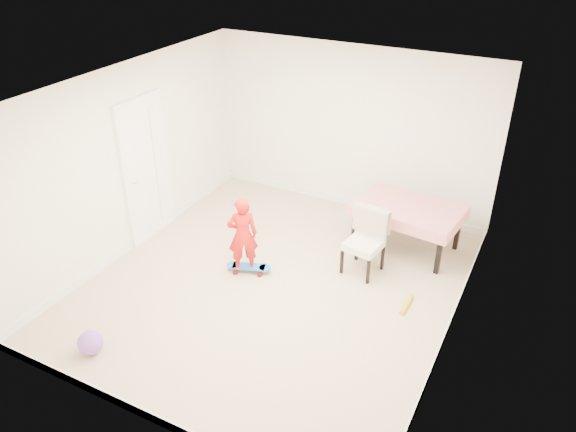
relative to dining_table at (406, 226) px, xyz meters
The scene contains 17 objects.
ground 2.10m from the dining_table, 126.62° to the right, with size 5.00×5.00×0.00m, color tan.
ceiling 3.06m from the dining_table, 126.62° to the right, with size 4.50×5.00×0.04m, color white.
wall_back 1.77m from the dining_table, 146.59° to the left, with size 4.50×0.04×2.60m, color white.
wall_front 4.43m from the dining_table, 106.62° to the right, with size 4.50×0.04×2.60m, color white.
wall_left 3.96m from the dining_table, 154.36° to the right, with size 0.04×5.00×2.60m, color white.
wall_right 2.16m from the dining_table, 59.17° to the right, with size 0.04×5.00×2.60m, color white.
door 3.78m from the dining_table, 158.48° to the right, with size 0.10×0.94×2.11m, color white.
baseboard_back 1.51m from the dining_table, 146.27° to the left, with size 4.50×0.02×0.12m, color white.
baseboard_front 4.34m from the dining_table, 106.58° to the right, with size 4.50×0.02×0.12m, color white.
baseboard_left 3.86m from the dining_table, 154.42° to the right, with size 0.02×5.00×0.12m, color white.
baseboard_right 1.96m from the dining_table, 58.92° to the right, with size 0.02×5.00×0.12m, color white.
dining_table is the anchor object (origin of this frame).
dining_chair 0.93m from the dining_table, 110.73° to the right, with size 0.49×0.57×0.90m, color silver, non-canonical shape.
skateboard 2.32m from the dining_table, 136.75° to the right, with size 0.61×0.22×0.09m, color blue, non-canonical shape.
child 2.37m from the dining_table, 137.19° to the right, with size 0.40×0.26×1.09m, color red.
balloon 4.44m from the dining_table, 123.21° to the right, with size 0.28×0.28×0.28m, color #8851C2.
foam_toy 1.42m from the dining_table, 71.51° to the right, with size 0.06×0.06×0.40m, color gold.
Camera 1 is at (2.90, -5.20, 4.41)m, focal length 35.00 mm.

